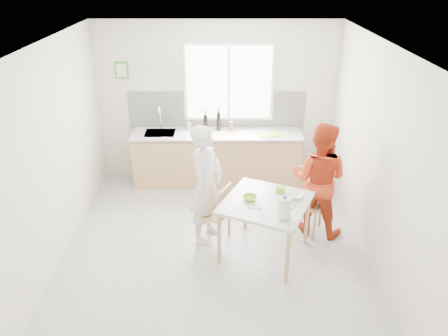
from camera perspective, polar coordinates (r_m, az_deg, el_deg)
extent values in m
plane|color=#B7B7B2|center=(6.03, -1.18, -10.42)|extent=(4.50, 4.50, 0.00)
plane|color=silver|center=(7.45, -0.95, 8.54)|extent=(4.00, 0.00, 4.00)
plane|color=silver|center=(3.43, -2.11, -14.50)|extent=(4.00, 0.00, 4.00)
plane|color=silver|center=(5.75, -21.68, 1.24)|extent=(0.00, 4.50, 4.50)
plane|color=silver|center=(5.66, 19.38, 1.26)|extent=(0.00, 4.50, 4.50)
plane|color=white|center=(4.94, -1.47, 15.74)|extent=(4.50, 4.50, 0.00)
cube|color=white|center=(7.33, 0.62, 11.12)|extent=(1.50, 0.03, 1.30)
cube|color=white|center=(7.32, 0.62, 11.08)|extent=(1.40, 0.02, 1.20)
cube|color=white|center=(7.31, 0.62, 11.07)|extent=(0.03, 0.03, 1.20)
cube|color=white|center=(7.48, -0.95, 7.60)|extent=(3.00, 0.02, 0.65)
cube|color=#468E40|center=(7.48, -13.24, 12.31)|extent=(0.22, 0.02, 0.28)
cube|color=beige|center=(7.47, -13.25, 12.29)|extent=(0.16, 0.01, 0.22)
cube|color=tan|center=(7.50, -0.94, 1.13)|extent=(2.80, 0.60, 0.86)
cube|color=#3F3326|center=(7.66, -0.92, -1.46)|extent=(2.80, 0.54, 0.10)
cube|color=silver|center=(7.31, -0.96, 4.47)|extent=(2.84, 0.64, 0.04)
cube|color=#A5A5AA|center=(7.39, -8.37, 4.46)|extent=(0.50, 0.40, 0.03)
cylinder|color=silver|center=(7.47, -8.31, 6.30)|extent=(0.02, 0.02, 0.36)
torus|color=silver|center=(7.35, -8.47, 7.44)|extent=(0.02, 0.18, 0.18)
cube|color=silver|center=(5.56, 5.50, -4.55)|extent=(1.35, 1.35, 0.04)
cylinder|color=tan|center=(5.57, -0.64, -9.29)|extent=(0.05, 0.05, 0.72)
cylinder|color=tan|center=(6.26, 2.84, -4.98)|extent=(0.05, 0.05, 0.72)
cylinder|color=tan|center=(5.32, 8.29, -11.50)|extent=(0.05, 0.05, 0.72)
cylinder|color=tan|center=(6.04, 10.79, -6.71)|extent=(0.05, 0.05, 0.72)
cube|color=tan|center=(5.98, -1.46, -5.90)|extent=(0.52, 0.52, 0.04)
cube|color=tan|center=(5.80, 0.09, -4.41)|extent=(0.18, 0.35, 0.41)
cylinder|color=tan|center=(6.29, -2.15, -6.52)|extent=(0.03, 0.03, 0.40)
cylinder|color=tan|center=(6.04, -3.58, -8.07)|extent=(0.03, 0.03, 0.40)
cylinder|color=tan|center=(6.17, 0.66, -7.22)|extent=(0.03, 0.03, 0.40)
cylinder|color=tan|center=(5.92, -0.67, -8.83)|extent=(0.03, 0.03, 0.40)
cube|color=tan|center=(6.27, 10.70, -4.47)|extent=(0.56, 0.56, 0.04)
cube|color=tan|center=(6.32, 11.32, -1.79)|extent=(0.38, 0.19, 0.44)
cylinder|color=tan|center=(6.27, 8.51, -6.76)|extent=(0.04, 0.04, 0.43)
cylinder|color=tan|center=(6.21, 11.71, -7.44)|extent=(0.04, 0.04, 0.43)
cylinder|color=tan|center=(6.57, 9.42, -5.20)|extent=(0.04, 0.04, 0.43)
cylinder|color=tan|center=(6.51, 12.48, -5.83)|extent=(0.04, 0.04, 0.43)
imported|color=white|center=(5.81, -2.33, -2.21)|extent=(0.62, 0.72, 1.67)
imported|color=red|center=(6.12, 12.23, -1.44)|extent=(0.98, 0.90, 1.64)
imported|color=#8FC32D|center=(5.56, 3.40, -3.94)|extent=(0.24, 0.24, 0.06)
imported|color=white|center=(5.68, 9.22, -3.58)|extent=(0.27, 0.27, 0.05)
cylinder|color=white|center=(5.17, 7.88, -5.12)|extent=(0.16, 0.16, 0.25)
cylinder|color=blue|center=(5.10, 7.97, -3.81)|extent=(0.05, 0.05, 0.03)
torus|color=white|center=(5.17, 8.76, -4.91)|extent=(0.12, 0.07, 0.12)
cube|color=#6EBB2B|center=(5.74, 7.40, -2.89)|extent=(0.13, 0.13, 0.09)
cylinder|color=#A5A5AA|center=(5.39, 3.92, -5.18)|extent=(0.16, 0.02, 0.01)
cube|color=#88C52D|center=(7.26, 5.97, 4.38)|extent=(0.40, 0.33, 0.01)
cylinder|color=black|center=(7.36, -0.71, 6.12)|extent=(0.07, 0.07, 0.32)
cylinder|color=black|center=(7.31, -2.43, 5.88)|extent=(0.07, 0.07, 0.30)
cylinder|color=#995921|center=(7.38, 0.90, 5.50)|extent=(0.06, 0.06, 0.16)
imported|color=#999999|center=(7.47, -4.65, 5.74)|extent=(0.10, 0.10, 0.18)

